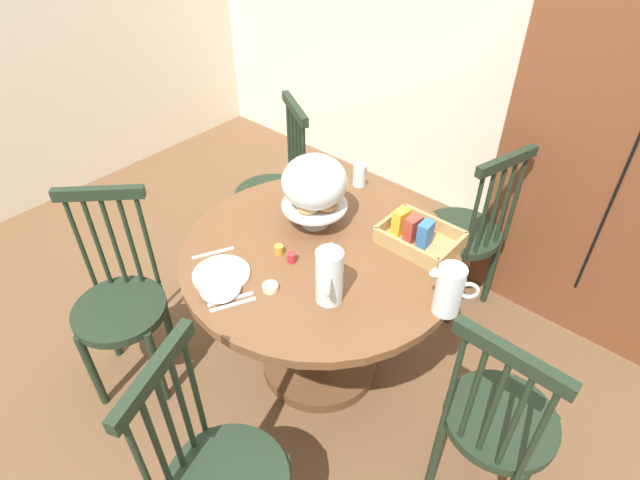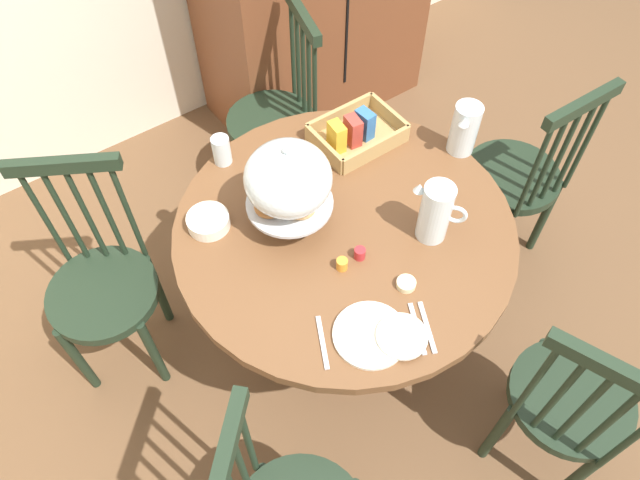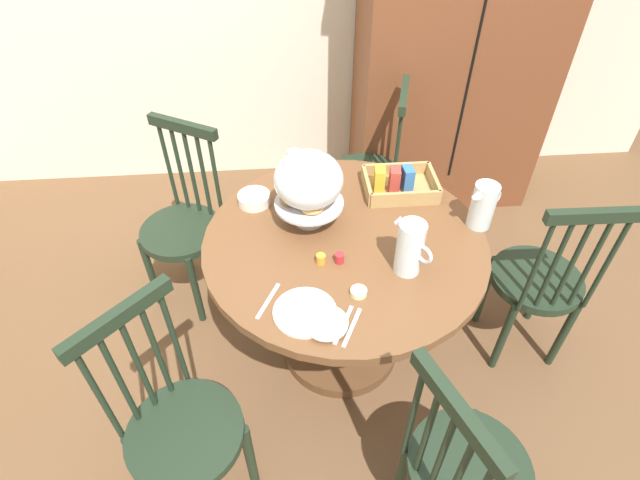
% 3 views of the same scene
% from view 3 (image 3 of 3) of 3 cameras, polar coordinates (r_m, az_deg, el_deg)
% --- Properties ---
extents(ground_plane, '(10.00, 10.00, 0.00)m').
position_cam_3_polar(ground_plane, '(2.42, 3.33, -15.92)').
color(ground_plane, brown).
extents(wooden_armoire, '(1.18, 0.60, 1.96)m').
position_cam_3_polar(wooden_armoire, '(3.12, 15.55, 20.90)').
color(wooden_armoire, brown).
rests_on(wooden_armoire, ground_plane).
extents(dining_table, '(1.14, 1.14, 0.74)m').
position_cam_3_polar(dining_table, '(2.13, 2.70, -4.36)').
color(dining_table, brown).
rests_on(dining_table, ground_plane).
extents(windsor_chair_near_window, '(0.42, 0.42, 0.97)m').
position_cam_3_polar(windsor_chair_near_window, '(2.82, 5.79, 7.49)').
color(windsor_chair_near_window, '#1E2D1E').
rests_on(windsor_chair_near_window, ground_plane).
extents(windsor_chair_by_cabinet, '(0.45, 0.45, 0.97)m').
position_cam_3_polar(windsor_chair_by_cabinet, '(2.54, -15.42, 1.34)').
color(windsor_chair_by_cabinet, '#1E2D1E').
rests_on(windsor_chair_by_cabinet, ground_plane).
extents(windsor_chair_facing_door, '(0.47, 0.47, 0.97)m').
position_cam_3_polar(windsor_chair_facing_door, '(1.86, -15.84, -20.29)').
color(windsor_chair_facing_door, '#1E2D1E').
rests_on(windsor_chair_facing_door, ground_plane).
extents(windsor_chair_far_side, '(0.43, 0.43, 0.97)m').
position_cam_3_polar(windsor_chair_far_side, '(1.80, 16.22, -24.30)').
color(windsor_chair_far_side, '#1E2D1E').
rests_on(windsor_chair_far_side, ground_plane).
extents(windsor_chair_host_seat, '(0.40, 0.40, 0.97)m').
position_cam_3_polar(windsor_chair_host_seat, '(2.39, 23.97, -4.55)').
color(windsor_chair_host_seat, '#1E2D1E').
rests_on(windsor_chair_host_seat, ground_plane).
extents(pastry_stand_with_dome, '(0.28, 0.28, 0.34)m').
position_cam_3_polar(pastry_stand_with_dome, '(1.92, -1.32, 6.68)').
color(pastry_stand_with_dome, silver).
rests_on(pastry_stand_with_dome, dining_table).
extents(orange_juice_pitcher, '(0.13, 0.16, 0.22)m').
position_cam_3_polar(orange_juice_pitcher, '(1.80, 10.29, -1.05)').
color(orange_juice_pitcher, silver).
rests_on(orange_juice_pitcher, dining_table).
extents(milk_pitcher, '(0.17, 0.11, 0.20)m').
position_cam_3_polar(milk_pitcher, '(2.08, 18.28, 3.62)').
color(milk_pitcher, silver).
rests_on(milk_pitcher, dining_table).
extents(cereal_basket, '(0.32, 0.24, 0.12)m').
position_cam_3_polar(cereal_basket, '(2.21, 8.99, 6.43)').
color(cereal_basket, tan).
rests_on(cereal_basket, dining_table).
extents(china_plate_large, '(0.22, 0.22, 0.01)m').
position_cam_3_polar(china_plate_large, '(1.70, -1.76, -8.33)').
color(china_plate_large, white).
rests_on(china_plate_large, dining_table).
extents(china_plate_small, '(0.15, 0.15, 0.01)m').
position_cam_3_polar(china_plate_small, '(1.66, 0.70, -9.56)').
color(china_plate_small, white).
rests_on(china_plate_small, china_plate_large).
extents(cereal_bowl, '(0.14, 0.14, 0.04)m').
position_cam_3_polar(cereal_bowl, '(2.14, -7.63, 4.75)').
color(cereal_bowl, white).
rests_on(cereal_bowl, dining_table).
extents(drinking_glass, '(0.06, 0.06, 0.11)m').
position_cam_3_polar(drinking_glass, '(2.31, -2.96, 9.10)').
color(drinking_glass, silver).
rests_on(drinking_glass, dining_table).
extents(butter_dish, '(0.06, 0.06, 0.02)m').
position_cam_3_polar(butter_dish, '(1.76, 4.49, -6.02)').
color(butter_dish, beige).
rests_on(butter_dish, dining_table).
extents(jam_jar_strawberry, '(0.04, 0.04, 0.04)m').
position_cam_3_polar(jam_jar_strawberry, '(1.86, 2.26, -2.09)').
color(jam_jar_strawberry, '#B7282D').
rests_on(jam_jar_strawberry, dining_table).
extents(jam_jar_apricot, '(0.04, 0.04, 0.04)m').
position_cam_3_polar(jam_jar_apricot, '(1.85, 0.11, -2.22)').
color(jam_jar_apricot, orange).
rests_on(jam_jar_apricot, dining_table).
extents(table_knife, '(0.09, 0.16, 0.01)m').
position_cam_3_polar(table_knife, '(1.67, 2.72, -9.77)').
color(table_knife, silver).
rests_on(table_knife, dining_table).
extents(dinner_fork, '(0.09, 0.16, 0.01)m').
position_cam_3_polar(dinner_fork, '(1.67, 3.71, -10.07)').
color(dinner_fork, silver).
rests_on(dinner_fork, dining_table).
extents(soup_spoon, '(0.09, 0.16, 0.01)m').
position_cam_3_polar(soup_spoon, '(1.74, -6.03, -7.03)').
color(soup_spoon, silver).
rests_on(soup_spoon, dining_table).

